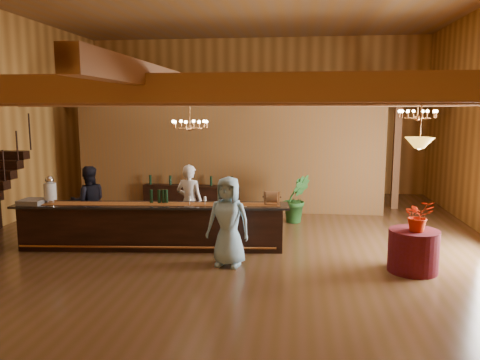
# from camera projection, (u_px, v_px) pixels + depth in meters

# --- Properties ---
(floor) EXTENTS (14.00, 14.00, 0.00)m
(floor) POSITION_uv_depth(u_px,v_px,m) (226.00, 245.00, 10.44)
(floor) COLOR brown
(floor) RESTS_ON ground
(wall_back) EXTENTS (12.00, 0.10, 5.50)m
(wall_back) POSITION_uv_depth(u_px,v_px,m) (255.00, 116.00, 16.90)
(wall_back) COLOR #C0893C
(wall_back) RESTS_ON floor
(wall_front) EXTENTS (12.00, 0.10, 5.50)m
(wall_front) POSITION_uv_depth(u_px,v_px,m) (68.00, 146.00, 3.16)
(wall_front) COLOR #C0893C
(wall_front) RESTS_ON floor
(beam_grid) EXTENTS (11.90, 13.90, 0.39)m
(beam_grid) POSITION_uv_depth(u_px,v_px,m) (229.00, 98.00, 10.45)
(beam_grid) COLOR brown
(beam_grid) RESTS_ON wall_left
(support_posts) EXTENTS (9.20, 10.20, 3.20)m
(support_posts) POSITION_uv_depth(u_px,v_px,m) (222.00, 177.00, 9.71)
(support_posts) COLOR brown
(support_posts) RESTS_ON floor
(partition_wall) EXTENTS (9.00, 0.18, 3.10)m
(partition_wall) POSITION_uv_depth(u_px,v_px,m) (227.00, 159.00, 13.70)
(partition_wall) COLOR brown
(partition_wall) RESTS_ON floor
(backroom_boxes) EXTENTS (4.10, 0.60, 1.10)m
(backroom_boxes) POSITION_uv_depth(u_px,v_px,m) (242.00, 183.00, 15.80)
(backroom_boxes) COLOR black
(backroom_boxes) RESTS_ON floor
(tasting_bar) EXTENTS (5.94, 1.29, 0.99)m
(tasting_bar) POSITION_uv_depth(u_px,v_px,m) (152.00, 226.00, 10.09)
(tasting_bar) COLOR black
(tasting_bar) RESTS_ON floor
(beverage_dispenser) EXTENTS (0.26, 0.26, 0.60)m
(beverage_dispenser) POSITION_uv_depth(u_px,v_px,m) (50.00, 190.00, 10.09)
(beverage_dispenser) COLOR silver
(beverage_dispenser) RESTS_ON tasting_bar
(glass_rack_tray) EXTENTS (0.50, 0.50, 0.10)m
(glass_rack_tray) POSITION_uv_depth(u_px,v_px,m) (33.00, 202.00, 10.04)
(glass_rack_tray) COLOR gray
(glass_rack_tray) RESTS_ON tasting_bar
(raffle_drum) EXTENTS (0.34, 0.24, 0.30)m
(raffle_drum) POSITION_uv_depth(u_px,v_px,m) (272.00, 197.00, 9.88)
(raffle_drum) COLOR brown
(raffle_drum) RESTS_ON tasting_bar
(bar_bottle_0) EXTENTS (0.07, 0.07, 0.30)m
(bar_bottle_0) POSITION_uv_depth(u_px,v_px,m) (151.00, 196.00, 10.11)
(bar_bottle_0) COLOR black
(bar_bottle_0) RESTS_ON tasting_bar
(bar_bottle_1) EXTENTS (0.07, 0.07, 0.30)m
(bar_bottle_1) POSITION_uv_depth(u_px,v_px,m) (159.00, 196.00, 10.11)
(bar_bottle_1) COLOR black
(bar_bottle_1) RESTS_ON tasting_bar
(bar_bottle_2) EXTENTS (0.07, 0.07, 0.30)m
(bar_bottle_2) POSITION_uv_depth(u_px,v_px,m) (163.00, 196.00, 10.10)
(bar_bottle_2) COLOR black
(bar_bottle_2) RESTS_ON tasting_bar
(bar_bottle_3) EXTENTS (0.07, 0.07, 0.30)m
(bar_bottle_3) POSITION_uv_depth(u_px,v_px,m) (166.00, 196.00, 10.10)
(bar_bottle_3) COLOR black
(bar_bottle_3) RESTS_ON tasting_bar
(backbar_shelf) EXTENTS (2.86, 0.78, 0.80)m
(backbar_shelf) POSITION_uv_depth(u_px,v_px,m) (191.00, 199.00, 13.73)
(backbar_shelf) COLOR black
(backbar_shelf) RESTS_ON floor
(round_table) EXTENTS (0.91, 0.91, 0.79)m
(round_table) POSITION_uv_depth(u_px,v_px,m) (413.00, 251.00, 8.68)
(round_table) COLOR #4D0E09
(round_table) RESTS_ON floor
(chandelier_left) EXTENTS (0.80, 0.80, 0.69)m
(chandelier_left) POSITION_uv_depth(u_px,v_px,m) (190.00, 124.00, 10.47)
(chandelier_left) COLOR #B8763E
(chandelier_left) RESTS_ON beam_grid
(chandelier_right) EXTENTS (0.80, 0.80, 0.45)m
(chandelier_right) POSITION_uv_depth(u_px,v_px,m) (418.00, 114.00, 10.07)
(chandelier_right) COLOR #B8763E
(chandelier_right) RESTS_ON beam_grid
(pendant_lamp) EXTENTS (0.52, 0.52, 0.90)m
(pendant_lamp) POSITION_uv_depth(u_px,v_px,m) (420.00, 143.00, 8.38)
(pendant_lamp) COLOR #B8763E
(pendant_lamp) RESTS_ON beam_grid
(bartender) EXTENTS (0.71, 0.54, 1.76)m
(bartender) POSITION_uv_depth(u_px,v_px,m) (189.00, 202.00, 10.75)
(bartender) COLOR white
(bartender) RESTS_ON floor
(staff_second) EXTENTS (1.03, 0.95, 1.69)m
(staff_second) POSITION_uv_depth(u_px,v_px,m) (89.00, 202.00, 10.97)
(staff_second) COLOR black
(staff_second) RESTS_ON floor
(guest) EXTENTS (0.93, 0.70, 1.74)m
(guest) POSITION_uv_depth(u_px,v_px,m) (228.00, 221.00, 8.96)
(guest) COLOR #94CBEB
(guest) RESTS_ON floor
(floor_plant) EXTENTS (0.85, 0.75, 1.29)m
(floor_plant) POSITION_uv_depth(u_px,v_px,m) (297.00, 198.00, 12.43)
(floor_plant) COLOR #22531E
(floor_plant) RESTS_ON floor
(table_flowers) EXTENTS (0.62, 0.58, 0.58)m
(table_flowers) POSITION_uv_depth(u_px,v_px,m) (418.00, 216.00, 8.50)
(table_flowers) COLOR #BE2102
(table_flowers) RESTS_ON round_table
(table_vase) EXTENTS (0.17, 0.17, 0.29)m
(table_vase) POSITION_uv_depth(u_px,v_px,m) (415.00, 222.00, 8.66)
(table_vase) COLOR #B8763E
(table_vase) RESTS_ON round_table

